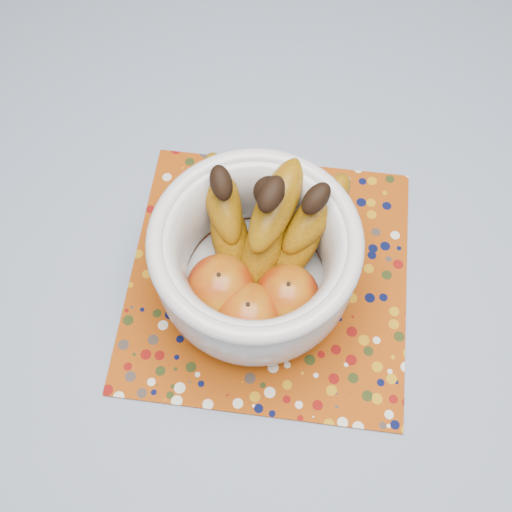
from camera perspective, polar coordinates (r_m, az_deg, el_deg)
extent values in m
plane|color=#2D2826|center=(1.53, 2.63, -12.24)|extent=(4.00, 4.00, 0.00)
cube|color=brown|center=(0.84, 4.70, -0.77)|extent=(1.20, 1.20, 0.04)
cylinder|color=brown|center=(1.54, -13.34, 14.82)|extent=(0.06, 0.06, 0.71)
cube|color=slate|center=(0.82, 4.83, -0.04)|extent=(1.32, 1.32, 0.01)
cube|color=#8D3807|center=(0.80, 1.20, -1.98)|extent=(0.39, 0.39, 0.00)
cylinder|color=silver|center=(0.78, -0.07, -2.82)|extent=(0.12, 0.12, 0.01)
cylinder|color=silver|center=(0.77, -0.08, -2.47)|extent=(0.18, 0.18, 0.01)
torus|color=silver|center=(0.66, -0.09, 1.53)|extent=(0.24, 0.24, 0.02)
ellipsoid|color=maroon|center=(0.72, -3.41, -2.99)|extent=(0.08, 0.08, 0.07)
ellipsoid|color=maroon|center=(0.72, 2.98, -3.77)|extent=(0.08, 0.08, 0.07)
ellipsoid|color=maroon|center=(0.71, -0.74, -5.68)|extent=(0.08, 0.08, 0.07)
sphere|color=black|center=(0.67, 1.25, 6.14)|extent=(0.04, 0.04, 0.04)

